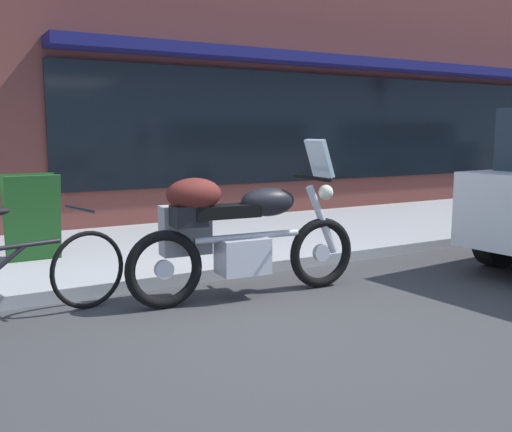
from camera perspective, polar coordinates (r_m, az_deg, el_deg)
The scene contains 5 objects.
ground_plane at distance 4.56m, azimuth 1.20°, elevation -10.59°, with size 80.00×80.00×0.00m, color #383838.
storefront_building at distance 12.33m, azimuth 17.62°, elevation 15.08°, with size 21.44×0.90×6.15m.
touring_motorcycle at distance 5.09m, azimuth -2.26°, elevation -1.46°, with size 2.22×0.76×1.41m.
parked_bicycle at distance 4.83m, azimuth -22.01°, elevation -5.59°, with size 1.68×0.56×0.92m.
sandwich_board_sign at distance 6.55m, azimuth -21.31°, elevation -0.12°, with size 0.55×0.41×0.91m.
Camera 1 is at (-2.23, -3.69, 1.48)m, focal length 40.37 mm.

